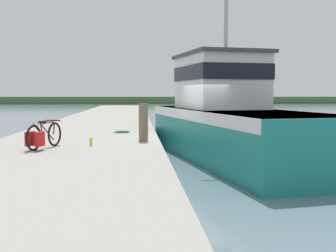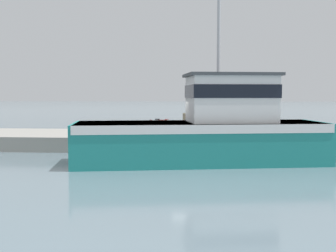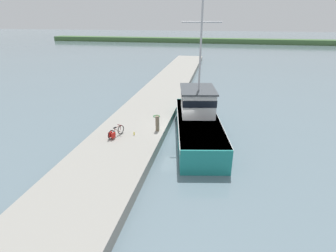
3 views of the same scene
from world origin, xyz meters
name	(u,v)px [view 2 (image 2 of 3)]	position (x,y,z in m)	size (l,w,h in m)	color
ground_plane	(202,157)	(0.00, 0.00, 0.00)	(320.00, 320.00, 0.00)	slate
dock_pier	(202,141)	(-3.57, 0.00, 0.37)	(5.22, 80.00, 0.73)	gray
fishing_boat_main	(214,129)	(1.41, 0.52, 1.37)	(4.81, 12.18, 9.96)	teal
bicycle_touring	(157,126)	(-4.21, -2.48, 1.08)	(0.76, 1.62, 0.75)	black
mooring_post	(186,125)	(-1.48, -0.77, 1.32)	(0.29, 0.29, 1.18)	#756651
hose_coil	(246,136)	(-2.25, 2.17, 0.76)	(0.58, 0.58, 0.05)	#197A2D
water_bottle_by_bike	(166,132)	(-2.98, -1.87, 0.85)	(0.08, 0.08, 0.23)	yellow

